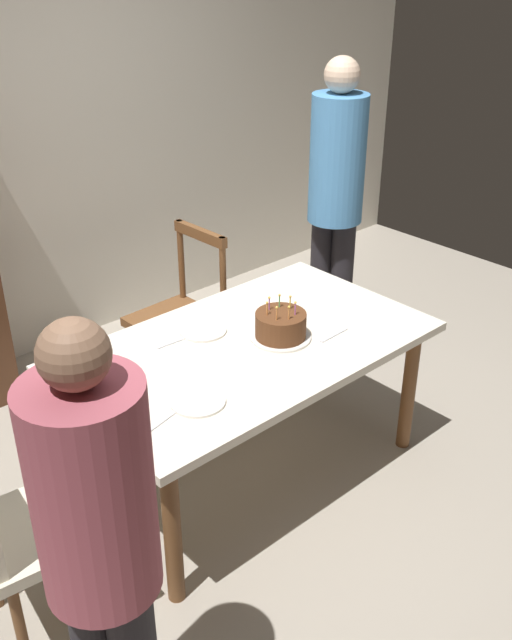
% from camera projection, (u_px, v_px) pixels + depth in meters
% --- Properties ---
extents(ground, '(6.40, 6.40, 0.00)m').
position_uv_depth(ground, '(249.00, 469.00, 3.57)').
color(ground, '#9E9384').
extents(back_wall, '(6.40, 0.10, 2.60)m').
position_uv_depth(back_wall, '(36.00, 141.00, 4.17)').
color(back_wall, silver).
rests_on(back_wall, ground).
extents(dining_table, '(1.67, 0.98, 0.73)m').
position_uv_depth(dining_table, '(248.00, 359.00, 3.27)').
color(dining_table, silver).
rests_on(dining_table, ground).
extents(birthday_cake, '(0.28, 0.28, 0.19)m').
position_uv_depth(birthday_cake, '(281.00, 326.00, 3.24)').
color(birthday_cake, silver).
rests_on(birthday_cake, dining_table).
extents(plate_near_celebrant, '(0.22, 0.22, 0.01)m').
position_uv_depth(plate_near_celebrant, '(198.00, 401.00, 2.81)').
color(plate_near_celebrant, white).
rests_on(plate_near_celebrant, dining_table).
extents(plate_far_side, '(0.22, 0.22, 0.01)m').
position_uv_depth(plate_far_side, '(203.00, 330.00, 3.32)').
color(plate_far_side, white).
rests_on(plate_far_side, dining_table).
extents(fork_near_celebrant, '(0.18, 0.06, 0.01)m').
position_uv_depth(fork_near_celebrant, '(166.00, 419.00, 2.72)').
color(fork_near_celebrant, silver).
rests_on(fork_near_celebrant, dining_table).
extents(fork_far_side, '(0.18, 0.03, 0.01)m').
position_uv_depth(fork_far_side, '(174.00, 342.00, 3.23)').
color(fork_far_side, silver).
rests_on(fork_far_side, dining_table).
extents(fork_near_guest, '(0.18, 0.02, 0.01)m').
position_uv_depth(fork_near_guest, '(334.00, 335.00, 3.29)').
color(fork_near_guest, silver).
rests_on(fork_near_guest, dining_table).
extents(chair_spindle_back, '(0.46, 0.46, 0.95)m').
position_uv_depth(chair_spindle_back, '(180.00, 319.00, 4.01)').
color(chair_spindle_back, brown).
rests_on(chair_spindle_back, ground).
extents(chair_upholstered, '(0.49, 0.49, 0.95)m').
position_uv_depth(chair_upholstered, '(12.00, 520.00, 2.52)').
color(chair_upholstered, beige).
rests_on(chair_upholstered, ground).
extents(person_celebrant, '(0.32, 0.32, 1.59)m').
position_uv_depth(person_celebrant, '(100.00, 546.00, 1.92)').
color(person_celebrant, '#262328').
rests_on(person_celebrant, ground).
extents(person_guest, '(0.32, 0.32, 1.79)m').
position_uv_depth(person_guest, '(336.00, 194.00, 4.16)').
color(person_guest, '#262328').
rests_on(person_guest, ground).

